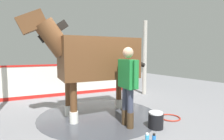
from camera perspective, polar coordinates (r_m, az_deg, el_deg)
ground_plane at (r=4.85m, az=-3.07°, el=-14.12°), size 16.00×16.00×0.02m
wet_patch at (r=4.92m, az=-4.08°, el=-13.67°), size 3.08×3.08×0.00m
barrier_wall at (r=7.20m, az=-11.52°, el=-3.15°), size 0.97×5.75×1.19m
roof_post_far at (r=7.15m, az=10.15°, el=3.70°), size 0.16×0.16×2.82m
horse at (r=4.62m, az=-5.48°, el=3.49°), size 1.29×3.24×2.54m
handler at (r=3.96m, az=4.94°, el=-3.42°), size 0.68×0.29×1.73m
wash_bucket at (r=4.17m, az=13.47°, el=-14.94°), size 0.32×0.32×0.35m
bottle_shampoo at (r=3.51m, az=10.87°, el=-20.30°), size 0.07×0.07×0.20m
bottle_spray at (r=3.54m, az=12.94°, el=-20.24°), size 0.07×0.07×0.19m
hose_coil at (r=4.88m, az=17.63°, el=-13.92°), size 0.50×0.50×0.03m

